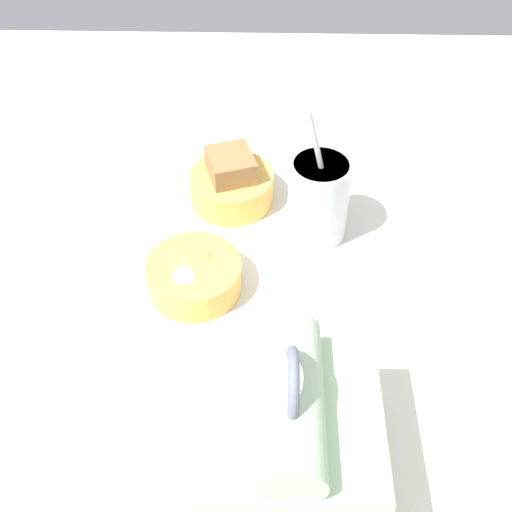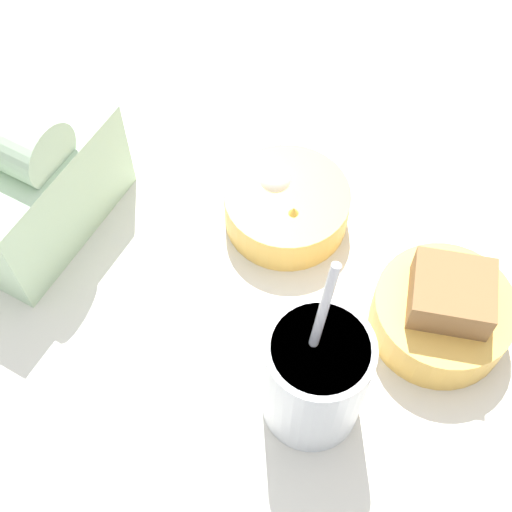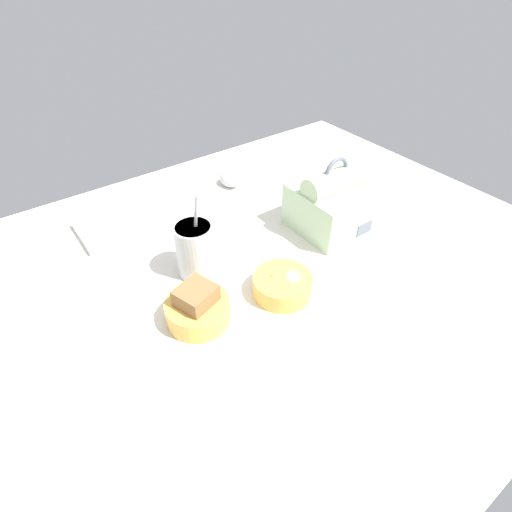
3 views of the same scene
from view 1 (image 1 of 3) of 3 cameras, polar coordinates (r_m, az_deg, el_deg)
The scene contains 6 objects.
desk_surface at distance 82.97cm, azimuth 0.49°, elevation -3.87°, with size 140.00×110.00×2.00cm.
keyboard at distance 94.08cm, azimuth 21.16°, elevation 1.48°, with size 38.21×14.20×2.10cm.
lunch_bag at distance 63.53cm, azimuth 2.90°, elevation -15.61°, with size 17.03×17.23×18.65cm.
soup_cup at distance 86.33cm, azimuth 5.56°, elevation 5.15°, with size 8.20×8.20×19.97cm.
bento_bowl_sandwich at distance 93.37cm, azimuth -2.21°, elevation 6.45°, with size 12.22×12.22×8.06cm.
bento_bowl_snacks at distance 81.69cm, azimuth -5.48°, elevation -1.70°, with size 12.06×12.06×5.33cm.
Camera 1 is at (53.40, 0.52, 64.50)cm, focal length 45.00 mm.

